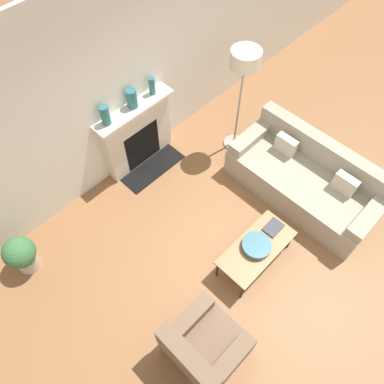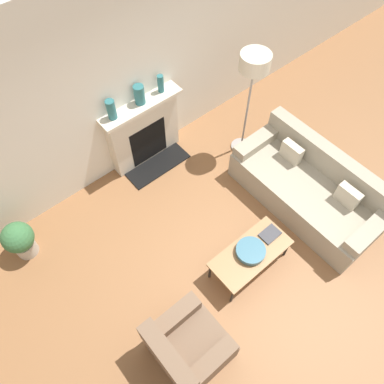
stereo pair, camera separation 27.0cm
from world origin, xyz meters
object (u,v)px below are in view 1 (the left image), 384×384
Objects in this scene: coffee_table at (257,248)px; mantel_vase_left at (105,115)px; armchair_near at (204,347)px; book at (273,227)px; floor_lamp at (244,68)px; fireplace at (138,136)px; bowl at (257,245)px; couch at (306,179)px; mantel_vase_center_right at (152,86)px; mantel_vase_center_left at (132,98)px; potted_plant at (21,254)px.

coffee_table is 2.59m from mantel_vase_left.
coffee_table is (1.32, 0.33, 0.06)m from armchair_near.
book is 2.14m from floor_lamp.
fireplace reaches higher than bowl.
couch is 1.81m from floor_lamp.
floor_lamp reaches higher than book.
fireplace reaches higher than book.
mantel_vase_center_right is (0.81, 0.00, -0.01)m from mantel_vase_left.
book is at bearing 2.49° from bowl.
mantel_vase_center_left reaches higher than mantel_vase_center_right.
couch reaches higher than bowl.
mantel_vase_center_left is (-1.26, 2.21, 0.95)m from couch.
mantel_vase_left reaches higher than mantel_vase_center_left.
mantel_vase_left is 0.47× the size of potted_plant.
mantel_vase_left reaches higher than book.
fireplace reaches higher than coffee_table.
armchair_near is at bearing -123.31° from mantel_vase_center_right.
fireplace is 1.18× the size of coffee_table.
coffee_table is 2.87× the size of bowl.
floor_lamp is 2.90× the size of potted_plant.
coffee_table is 2.57m from mantel_vase_center_left.
fireplace is 3.39× the size of bowl.
couch is 8.29× the size of mantel_vase_center_right.
floor_lamp is (1.40, 1.54, 1.05)m from bowl.
mantel_vase_center_left is at bearing 86.88° from bowl.
mantel_vase_center_right is at bearing -33.31° from armchair_near.
armchair_near is 3.51m from floor_lamp.
book is at bearing -92.85° from mantel_vase_center_right.
mantel_vase_left is at bearing -19.89° from armchair_near.
mantel_vase_center_left is (0.13, 2.40, 0.81)m from bowl.
armchair_near is (-1.42, -2.72, -0.23)m from fireplace.
armchair_near is 3.24m from mantel_vase_center_left.
coffee_table is 4.09× the size of book.
book is at bearing -77.95° from armchair_near.
armchair_near is at bearing -165.76° from coffee_table.
floor_lamp is at bearing -43.11° from mantel_vase_center_right.
mantel_vase_center_left is (0.02, 0.01, 0.71)m from fireplace.
couch is 8.36× the size of book.
bowl is at bearing -93.12° from mantel_vase_center_left.
mantel_vase_center_left is at bearing -150.25° from couch.
mantel_vase_left reaches higher than mantel_vase_center_right.
book is at bearing 3.92° from coffee_table.
armchair_near is 3.15× the size of mantel_vase_center_right.
couch is at bearing -59.73° from fireplace.
book is (-1.02, -0.17, 0.11)m from couch.
mantel_vase_center_left is at bearing 8.20° from potted_plant.
book is 3.25m from potted_plant.
couch is 3.56× the size of potted_plant.
fireplace is 0.58× the size of couch.
mantel_vase_left is at bearing 180.00° from mantel_vase_center_left.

